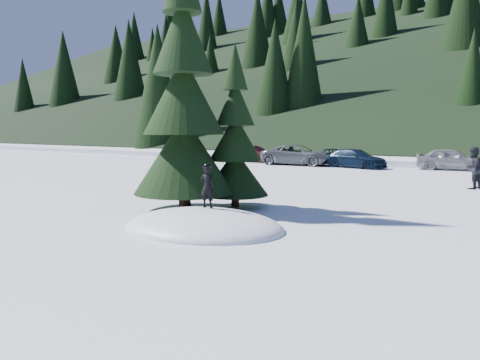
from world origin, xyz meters
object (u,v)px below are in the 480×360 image
Objects in this scene: child_skier at (207,187)px; adult_0 at (473,168)px; car_1 at (253,154)px; car_4 at (451,159)px; spruce_tall at (184,106)px; car_0 at (182,152)px; spruce_short at (235,144)px; car_3 at (356,158)px; car_2 at (298,155)px.

child_skier is 0.62× the size of adult_0.
car_1 is at bearing -93.99° from adult_0.
car_4 is (14.02, 1.00, 0.07)m from car_1.
car_0 is (-15.92, 18.15, -2.65)m from spruce_tall.
car_4 is at bearing 79.90° from spruce_short.
child_skier is at bearing -160.63° from car_3.
car_0 is at bearing 89.76° from car_4.
car_2 is (-6.48, 17.29, -1.38)m from spruce_short.
child_skier is 0.28× the size of car_4.
car_0 is at bearing 135.28° from spruce_short.
car_1 is at bearing -70.21° from child_skier.
spruce_tall is 7.57× the size of child_skier.
car_0 is 10.45m from car_2.
child_skier is at bearing 1.73° from adult_0.
car_0 is (-17.97, 19.60, -0.38)m from child_skier.
adult_0 is 18.52m from car_1.
spruce_short is at bearing -127.45° from car_0.
spruce_short is 2.95× the size of adult_0.
spruce_tall is 21.75m from car_1.
child_skier is at bearing -69.67° from spruce_short.
car_3 is (-1.21, 18.68, -2.70)m from spruce_tall.
car_4 reaches higher than car_0.
spruce_short is 1.36× the size of car_0.
spruce_tall is 2.19× the size of car_0.
adult_0 reaches higher than child_skier.
spruce_tall is 24.29m from car_0.
car_1 is 14.06m from car_4.
spruce_tall is at bearing -9.17° from adult_0.
spruce_tall is at bearing -44.73° from child_skier.
car_3 is (-2.21, 17.28, -1.48)m from spruce_short.
child_skier reaches higher than car_2.
car_1 is at bearing 120.75° from spruce_short.
child_skier is 0.27× the size of car_3.
car_4 is at bearing 77.86° from spruce_tall.
car_0 is at bearing -84.68° from adult_0.
car_3 is at bearing 97.29° from spruce_short.
car_3 is 1.05× the size of car_4.
adult_0 reaches higher than car_2.
adult_0 is (6.86, 10.91, -2.41)m from spruce_tall.
car_4 is (5.58, 1.62, 0.08)m from car_3.
adult_0 is at bearing -171.45° from car_4.
adult_0 reaches higher than car_3.
car_0 is 0.92× the size of car_3.
car_2 is at bearing -99.27° from adult_0.
child_skier is at bearing -130.20° from car_0.
car_2 is at bearing 100.04° from car_3.
child_skier is (2.05, -1.44, -2.27)m from spruce_tall.
car_1 is at bearing 87.79° from car_4.
car_1 is at bearing -72.32° from car_0.
car_0 is at bearing 99.95° from car_1.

